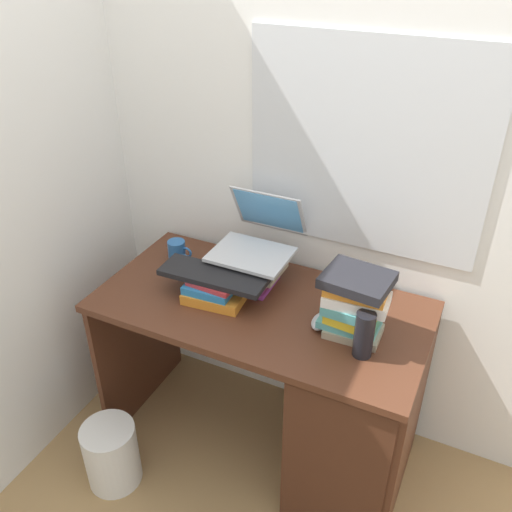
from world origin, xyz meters
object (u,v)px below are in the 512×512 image
book_stack_keyboard_riser (214,290)px  mug (177,251)px  wastebasket (112,454)px  keyboard (213,276)px  book_stack_tall (251,269)px  laptop (259,236)px  book_stack_side (354,303)px  computer_mouse (320,321)px  water_bottle (364,335)px  desk (331,400)px

book_stack_keyboard_riser → mug: 0.33m
mug → wastebasket: bearing=-91.2°
keyboard → book_stack_keyboard_riser: bearing=-49.7°
book_stack_tall → laptop: (-0.00, 0.07, 0.11)m
book_stack_tall → laptop: size_ratio=0.68×
book_stack_tall → book_stack_side: 0.49m
book_stack_keyboard_riser → mug: size_ratio=2.16×
keyboard → computer_mouse: bearing=0.0°
wastebasket → water_bottle: bearing=20.4°
desk → book_stack_side: size_ratio=5.15×
book_stack_keyboard_riser → keyboard: (-0.00, 0.01, 0.06)m
book_stack_keyboard_riser → mug: bearing=147.9°
laptop → computer_mouse: bearing=-31.5°
book_stack_keyboard_riser → computer_mouse: size_ratio=2.34×
book_stack_side → laptop: (-0.46, 0.21, 0.04)m
laptop → computer_mouse: size_ratio=3.36×
desk → wastebasket: size_ratio=4.33×
keyboard → water_bottle: bearing=-8.6°
laptop → wastebasket: 1.09m
desk → wastebasket: 0.94m
book_stack_side → water_bottle: bearing=-53.4°
mug → book_stack_tall: bearing=-2.3°
mug → wastebasket: mug is taller
desk → keyboard: size_ratio=3.03×
book_stack_keyboard_riser → laptop: 0.28m
mug → water_bottle: (0.89, -0.24, 0.04)m
keyboard → desk: bearing=-0.2°
keyboard → wastebasket: bearing=-127.7°
keyboard → water_bottle: water_bottle is taller
book_stack_tall → water_bottle: (0.53, -0.23, 0.02)m
book_stack_keyboard_riser → computer_mouse: (0.43, 0.02, -0.02)m
desk → computer_mouse: bearing=-179.6°
water_bottle → laptop: bearing=150.5°
book_stack_tall → laptop: laptop is taller
desk → water_bottle: bearing=-37.9°
computer_mouse → book_stack_keyboard_riser: bearing=-177.1°
keyboard → computer_mouse: (0.43, 0.02, -0.08)m
book_stack_tall → keyboard: 0.18m
book_stack_keyboard_riser → keyboard: size_ratio=0.58×
desk → computer_mouse: (-0.07, -0.00, 0.37)m
desk → water_bottle: 0.46m
computer_mouse → wastebasket: computer_mouse is taller
laptop → book_stack_keyboard_riser: bearing=-108.0°
computer_mouse → water_bottle: bearing=-25.4°
book_stack_tall → water_bottle: bearing=-23.3°
book_stack_side → keyboard: (-0.55, -0.02, -0.03)m
book_stack_keyboard_riser → mug: same height
book_stack_side → computer_mouse: book_stack_side is taller
book_stack_keyboard_riser → laptop: bearing=72.0°
desk → book_stack_tall: size_ratio=5.39×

